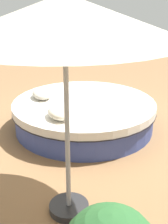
# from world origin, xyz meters

# --- Properties ---
(ground_plane) EXTENTS (16.00, 16.00, 0.00)m
(ground_plane) POSITION_xyz_m (0.00, 0.00, 0.00)
(ground_plane) COLOR olive
(round_bed) EXTENTS (2.47, 2.47, 0.49)m
(round_bed) POSITION_xyz_m (0.00, 0.00, 0.25)
(round_bed) COLOR #38478C
(round_bed) RESTS_ON ground_plane
(throw_pillow_0) EXTENTS (0.49, 0.33, 0.16)m
(throw_pillow_0) POSITION_xyz_m (0.42, 0.64, 0.56)
(throw_pillow_0) COLOR beige
(throw_pillow_0) RESTS_ON round_bed
(throw_pillow_1) EXTENTS (0.51, 0.33, 0.17)m
(throw_pillow_1) POSITION_xyz_m (-0.54, 0.58, 0.57)
(throw_pillow_1) COLOR beige
(throw_pillow_1) RESTS_ON round_bed
(patio_umbrella) EXTENTS (2.11, 2.11, 2.26)m
(patio_umbrella) POSITION_xyz_m (-2.01, 0.86, 2.05)
(patio_umbrella) COLOR #262628
(patio_umbrella) RESTS_ON ground_plane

